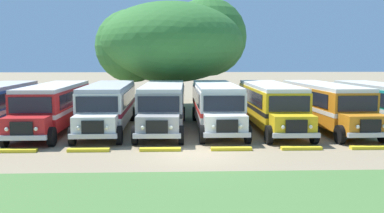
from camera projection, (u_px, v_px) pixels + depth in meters
name	position (u px, v px, depth m)	size (l,w,h in m)	color
ground_plane	(197.00, 154.00, 19.67)	(220.00, 220.00, 0.00)	#937F60
parked_bus_slot_1	(54.00, 105.00, 26.01)	(2.76, 10.85, 2.82)	red
parked_bus_slot_2	(109.00, 104.00, 26.39)	(2.84, 10.86, 2.82)	silver
parked_bus_slot_3	(163.00, 104.00, 26.49)	(2.95, 10.87, 2.82)	#9E9993
parked_bus_slot_4	(216.00, 104.00, 26.73)	(2.71, 10.84, 2.82)	silver
parked_bus_slot_5	(271.00, 104.00, 26.64)	(2.69, 10.84, 2.82)	yellow
parked_bus_slot_6	(325.00, 104.00, 26.74)	(3.17, 10.91, 2.82)	orange
parked_bus_slot_7	(384.00, 104.00, 26.36)	(3.11, 10.90, 2.82)	teal
curb_wheelstop_1	(16.00, 151.00, 20.05)	(2.00, 0.36, 0.15)	yellow
curb_wheelstop_2	(88.00, 150.00, 20.19)	(2.00, 0.36, 0.15)	yellow
curb_wheelstop_3	(160.00, 149.00, 20.32)	(2.00, 0.36, 0.15)	yellow
curb_wheelstop_4	(231.00, 149.00, 20.46)	(2.00, 0.36, 0.15)	yellow
curb_wheelstop_5	(301.00, 148.00, 20.60)	(2.00, 0.36, 0.15)	yellow
curb_wheelstop_6	(370.00, 148.00, 20.73)	(2.00, 0.36, 0.15)	yellow
broad_shade_tree	(173.00, 43.00, 36.24)	(12.91, 13.37, 9.75)	brown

